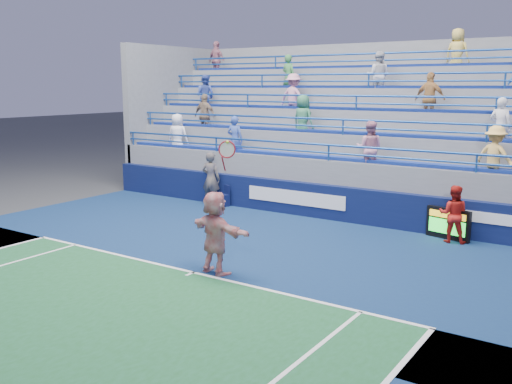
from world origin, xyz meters
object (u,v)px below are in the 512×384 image
Objects in this scene: serve_speed_board at (448,224)px; line_judge at (211,179)px; judge_chair at (222,200)px; ball_girl at (453,214)px; tennis_player at (215,233)px.

line_judge is (-8.28, -0.05, 0.51)m from serve_speed_board.
ball_girl is (8.03, -0.26, 0.55)m from judge_chair.
tennis_player is at bearing 46.28° from ball_girl.
serve_speed_board is at bearing 171.88° from line_judge.
ball_girl is (3.75, 5.62, -0.17)m from tennis_player.
tennis_player is at bearing -53.96° from judge_chair.
judge_chair is 0.25× the size of tennis_player.
tennis_player is (-3.57, -5.86, 0.51)m from serve_speed_board.
judge_chair is 0.48× the size of ball_girl.
line_judge is at bearing -179.65° from serve_speed_board.
line_judge is at bearing 129.05° from tennis_player.
tennis_player is 1.93× the size of ball_girl.
serve_speed_board is 0.46m from ball_girl.
tennis_player reaches higher than ball_girl.
ball_girl reaches higher than serve_speed_board.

